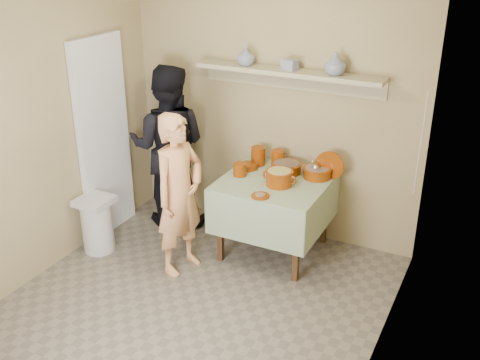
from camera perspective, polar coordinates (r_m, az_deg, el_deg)
The scene contains 22 objects.
ground at distance 4.74m, azimuth -5.87°, elevation -13.59°, with size 3.50×3.50×0.00m, color #6E6457.
tile_panel at distance 5.73m, azimuth -13.65°, elevation 4.11°, with size 0.06×0.70×2.00m, color silver.
plate_stack_a at distance 5.53m, azimuth 1.86°, elevation 2.46°, with size 0.14×0.14×0.19m, color #6E2803.
plate_stack_b at distance 5.52m, azimuth 3.89°, elevation 2.23°, with size 0.13×0.13×0.16m, color #6E2803.
bowl_stack at distance 5.28m, azimuth -0.02°, elevation 1.07°, with size 0.13×0.13×0.13m, color #6E2803.
empty_bowl at distance 5.45m, azimuth 0.85°, elevation 1.41°, with size 0.18×0.18×0.05m, color #6E2803.
propped_lid at distance 5.29m, azimuth 9.05°, elevation 1.45°, with size 0.28×0.28×0.02m, color #6E2803.
vase_right at distance 5.07m, azimuth 9.65°, elevation 11.57°, with size 0.19×0.19×0.20m, color navy.
vase_left at distance 5.38m, azimuth 0.59°, elevation 12.48°, with size 0.17×0.17×0.18m, color navy.
ceramic_box at distance 5.22m, azimuth 5.07°, elevation 11.58°, with size 0.14×0.10×0.10m, color navy.
person_cook at distance 4.98m, azimuth -6.17°, elevation -1.49°, with size 0.55×0.36×1.49m, color tan.
person_helper at distance 5.83m, azimuth -7.29°, elevation 3.40°, with size 0.83×0.64×1.70m, color black.
room_shell at distance 3.97m, azimuth -6.84°, elevation 5.20°, with size 3.04×3.54×2.62m.
serving_table at distance 5.27m, azimuth 3.56°, elevation -1.18°, with size 0.97×0.97×0.76m.
cazuela_meat_a at distance 5.38m, azimuth 4.73°, elevation 1.36°, with size 0.30×0.30×0.10m.
cazuela_meat_b at distance 5.29m, azimuth 7.83°, elevation 0.84°, with size 0.28×0.28×0.10m.
ladle at distance 5.26m, azimuth 7.70°, elevation 1.30°, with size 0.08×0.26×0.19m.
cazuela_rice at distance 5.09m, azimuth 4.01°, elevation 0.35°, with size 0.33×0.25×0.14m.
front_plate at distance 4.88m, azimuth 2.08°, elevation -1.61°, with size 0.16×0.16×0.03m.
wall_shelf at distance 5.28m, azimuth 4.97°, elevation 10.68°, with size 1.80×0.25×0.21m.
trash_bin at distance 5.62m, azimuth -14.30°, elevation -4.34°, with size 0.32×0.32×0.56m.
electrical_cord at distance 4.92m, azimuth 17.85°, elevation 3.47°, with size 0.01×0.05×0.90m.
Camera 1 is at (2.10, -3.13, 2.87)m, focal length 42.00 mm.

